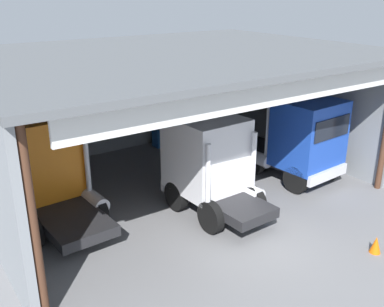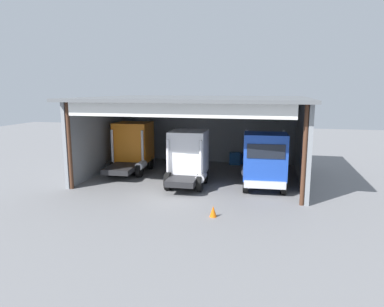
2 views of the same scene
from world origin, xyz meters
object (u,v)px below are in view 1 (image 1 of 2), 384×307
at_px(truck_white_yard_outside, 209,162).
at_px(truck_blue_center_right_bay, 301,139).
at_px(truck_orange_left_bay, 45,166).
at_px(tool_cart, 162,137).
at_px(oil_drum, 164,136).
at_px(traffic_cone, 376,245).

xyz_separation_m(truck_white_yard_outside, truck_blue_center_right_bay, (4.84, -0.02, -0.04)).
height_order(truck_orange_left_bay, truck_white_yard_outside, truck_orange_left_bay).
xyz_separation_m(truck_white_yard_outside, tool_cart, (2.27, 7.20, -1.41)).
distance_m(truck_white_yard_outside, truck_blue_center_right_bay, 4.84).
relative_size(truck_orange_left_bay, oil_drum, 6.26).
xyz_separation_m(truck_blue_center_right_bay, tool_cart, (-2.57, 7.22, -1.37)).
distance_m(truck_orange_left_bay, truck_blue_center_right_bay, 10.39).
height_order(truck_blue_center_right_bay, traffic_cone, truck_blue_center_right_bay).
relative_size(truck_orange_left_bay, tool_cart, 5.44).
relative_size(truck_blue_center_right_bay, traffic_cone, 9.14).
distance_m(truck_orange_left_bay, tool_cart, 8.65).
bearing_deg(truck_blue_center_right_bay, truck_orange_left_bay, -20.11).
bearing_deg(traffic_cone, truck_white_yard_outside, 115.56).
bearing_deg(tool_cart, oil_drum, 40.70).
xyz_separation_m(truck_blue_center_right_bay, oil_drum, (-2.27, 7.48, -1.44)).
xyz_separation_m(truck_orange_left_bay, tool_cart, (7.39, 4.25, -1.44)).
bearing_deg(traffic_cone, oil_drum, 90.01).
bearing_deg(tool_cart, traffic_cone, -88.60).
height_order(truck_white_yard_outside, truck_blue_center_right_bay, truck_blue_center_right_bay).
relative_size(truck_blue_center_right_bay, tool_cart, 5.12).
bearing_deg(truck_orange_left_bay, tool_cart, 26.97).
xyz_separation_m(oil_drum, traffic_cone, (0.00, -12.85, -0.15)).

